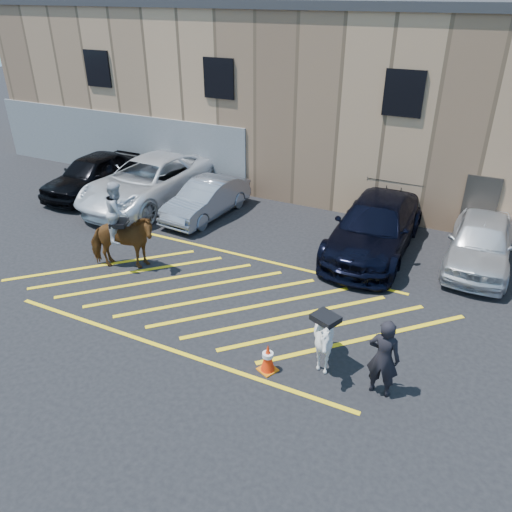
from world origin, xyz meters
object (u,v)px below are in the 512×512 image
at_px(saddled_white, 324,339).
at_px(car_silver_sedan, 206,199).
at_px(car_blue_suv, 375,226).
at_px(traffic_cone, 268,358).
at_px(car_white_pickup, 150,181).
at_px(handler, 384,358).
at_px(mounted_bay, 121,235).
at_px(car_black_suv, 93,174).
at_px(car_white_suv, 481,242).

bearing_deg(saddled_white, car_silver_sedan, 137.60).
relative_size(car_blue_suv, saddled_white, 3.38).
bearing_deg(traffic_cone, car_white_pickup, 140.10).
xyz_separation_m(handler, traffic_cone, (-2.43, -0.43, -0.56)).
distance_m(handler, mounted_bay, 8.60).
distance_m(saddled_white, traffic_cone, 1.32).
distance_m(car_silver_sedan, handler, 10.45).
relative_size(handler, saddled_white, 1.08).
distance_m(car_black_suv, car_white_pickup, 2.77).
distance_m(car_black_suv, car_silver_sedan, 5.47).
relative_size(car_white_pickup, mounted_bay, 2.30).
distance_m(car_white_pickup, car_blue_suv, 9.09).
relative_size(car_white_pickup, car_blue_suv, 1.11).
bearing_deg(car_blue_suv, car_black_suv, 179.91).
distance_m(car_white_suv, saddled_white, 7.22).
bearing_deg(car_silver_sedan, saddled_white, -37.57).
xyz_separation_m(car_blue_suv, traffic_cone, (-0.61, -6.91, -0.48)).
height_order(car_black_suv, car_silver_sedan, car_black_suv).
xyz_separation_m(car_black_suv, car_silver_sedan, (5.47, 0.02, -0.14)).
relative_size(car_black_suv, car_white_suv, 1.05).
relative_size(car_silver_sedan, car_blue_suv, 0.71).
height_order(car_white_suv, saddled_white, car_white_suv).
relative_size(car_blue_suv, handler, 3.14).
height_order(car_black_suv, traffic_cone, car_black_suv).
relative_size(car_black_suv, mounted_bay, 1.73).
relative_size(car_black_suv, saddled_white, 2.81).
bearing_deg(car_silver_sedan, car_blue_suv, 4.79).
bearing_deg(traffic_cone, car_black_suv, 148.47).
bearing_deg(handler, traffic_cone, 12.61).
bearing_deg(mounted_bay, handler, -12.81).
bearing_deg(handler, car_silver_sedan, -35.82).
bearing_deg(car_blue_suv, car_silver_sedan, 179.77).
xyz_separation_m(car_blue_suv, saddled_white, (0.44, -6.22, -0.09)).
bearing_deg(car_black_suv, car_blue_suv, 0.04).
bearing_deg(car_white_pickup, car_blue_suv, 2.13).
xyz_separation_m(mounted_bay, traffic_cone, (5.96, -2.34, -0.76)).
xyz_separation_m(car_blue_suv, mounted_bay, (-6.57, -4.57, 0.28)).
relative_size(car_silver_sedan, saddled_white, 2.39).
bearing_deg(saddled_white, car_white_pickup, 146.11).
xyz_separation_m(car_white_pickup, traffic_cone, (8.47, -7.09, -0.53)).
relative_size(car_blue_suv, traffic_cone, 7.96).
xyz_separation_m(car_black_suv, mounted_bay, (5.27, -4.55, 0.31)).
xyz_separation_m(car_black_suv, handler, (13.66, -6.46, 0.10)).
xyz_separation_m(car_white_suv, saddled_white, (-2.73, -6.68, -0.03)).
xyz_separation_m(car_black_suv, traffic_cone, (11.23, -6.89, -0.46)).
height_order(car_black_suv, car_white_suv, car_black_suv).
distance_m(car_white_suv, handler, 7.07).
bearing_deg(car_silver_sedan, mounted_bay, -87.60).
bearing_deg(car_blue_suv, traffic_cone, -95.25).
height_order(car_white_pickup, saddled_white, car_white_pickup).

